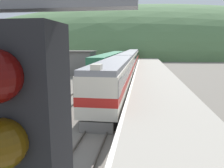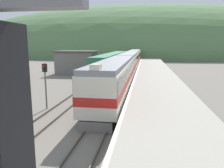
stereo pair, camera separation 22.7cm
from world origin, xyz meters
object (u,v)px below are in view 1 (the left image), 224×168
object	(u,v)px
express_train_lead_car	(114,78)
siding_train	(111,61)
carriage_second	(128,62)
signal_post_siding	(45,77)
carriage_third	(133,56)

from	to	relation	value
express_train_lead_car	siding_train	xyz separation A→B (m)	(-4.27, 26.82, -0.33)
express_train_lead_car	carriage_second	distance (m)	20.99
carriage_second	siding_train	bearing A→B (deg)	126.26
siding_train	express_train_lead_car	bearing A→B (deg)	-80.94
express_train_lead_car	carriage_second	bearing A→B (deg)	90.00
siding_train	signal_post_siding	size ratio (longest dim) A/B	8.28
siding_train	signal_post_siding	distance (m)	31.46
express_train_lead_car	signal_post_siding	xyz separation A→B (m)	(-5.58, -4.60, 0.68)
express_train_lead_car	carriage_third	bearing A→B (deg)	90.00
carriage_third	carriage_second	bearing A→B (deg)	-90.00
carriage_third	signal_post_siding	size ratio (longest dim) A/B	4.98
siding_train	carriage_second	bearing A→B (deg)	-53.74
carriage_second	siding_train	distance (m)	7.23
express_train_lead_car	carriage_third	world-z (taller)	express_train_lead_car
carriage_second	carriage_third	size ratio (longest dim) A/B	1.00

